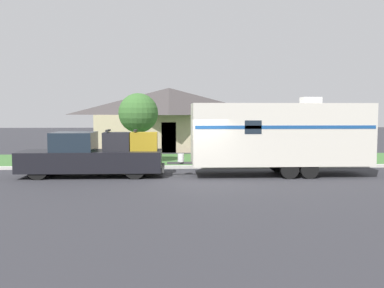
{
  "coord_description": "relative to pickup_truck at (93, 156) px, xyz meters",
  "views": [
    {
      "loc": [
        -1.03,
        -17.36,
        2.8
      ],
      "look_at": [
        -0.15,
        1.3,
        1.4
      ],
      "focal_mm": 40.0,
      "sensor_mm": 36.0,
      "label": 1
    }
  ],
  "objects": [
    {
      "name": "lawn_strip",
      "position": [
        4.48,
        6.1,
        -0.88
      ],
      "size": [
        80.0,
        7.0,
        0.03
      ],
      "color": "#3D6B33",
      "rests_on": "ground_plane"
    },
    {
      "name": "ground_plane",
      "position": [
        4.48,
        -1.3,
        -0.89
      ],
      "size": [
        120.0,
        120.0,
        0.0
      ],
      "primitive_type": "plane",
      "color": "#2D2D33"
    },
    {
      "name": "curb_strip",
      "position": [
        4.48,
        2.45,
        -0.82
      ],
      "size": [
        80.0,
        0.3,
        0.14
      ],
      "color": "beige",
      "rests_on": "ground_plane"
    },
    {
      "name": "pickup_truck",
      "position": [
        0.0,
        0.0,
        0.0
      ],
      "size": [
        6.19,
        2.02,
        2.04
      ],
      "color": "black",
      "rests_on": "ground_plane"
    },
    {
      "name": "travel_trailer",
      "position": [
        8.19,
        -0.0,
        0.94
      ],
      "size": [
        8.81,
        2.43,
        3.45
      ],
      "color": "black",
      "rests_on": "ground_plane"
    },
    {
      "name": "mailbox",
      "position": [
        10.69,
        3.35,
        0.13
      ],
      "size": [
        0.48,
        0.2,
        1.33
      ],
      "color": "brown",
      "rests_on": "ground_plane"
    },
    {
      "name": "house_across_street",
      "position": [
        3.23,
        13.81,
        1.51
      ],
      "size": [
        11.06,
        6.79,
        4.62
      ],
      "color": "tan",
      "rests_on": "ground_plane"
    },
    {
      "name": "tree_in_yard",
      "position": [
        1.65,
        4.39,
        1.83
      ],
      "size": [
        2.13,
        2.13,
        3.81
      ],
      "color": "brown",
      "rests_on": "ground_plane"
    }
  ]
}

